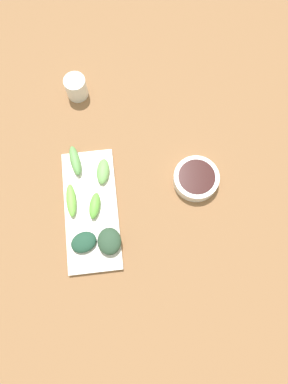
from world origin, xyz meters
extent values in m
cube|color=#8C613F|center=(0.00, 0.00, 0.01)|extent=(2.10, 2.10, 0.02)
cylinder|color=white|center=(-0.15, -0.03, 0.04)|extent=(0.12, 0.12, 0.03)
cylinder|color=black|center=(-0.15, -0.03, 0.04)|extent=(0.09, 0.09, 0.02)
cube|color=silver|center=(0.12, 0.01, 0.03)|extent=(0.13, 0.31, 0.01)
ellipsoid|color=#70A958|center=(0.08, -0.08, 0.04)|extent=(0.04, 0.07, 0.02)
ellipsoid|color=#2C4732|center=(0.08, 0.10, 0.05)|extent=(0.06, 0.07, 0.03)
ellipsoid|color=#73B848|center=(0.17, -0.01, 0.04)|extent=(0.03, 0.09, 0.02)
ellipsoid|color=#65A356|center=(0.15, -0.12, 0.05)|extent=(0.04, 0.08, 0.03)
ellipsoid|color=#204634|center=(0.15, 0.10, 0.04)|extent=(0.08, 0.07, 0.02)
ellipsoid|color=#64B141|center=(0.11, 0.01, 0.04)|extent=(0.04, 0.07, 0.02)
cylinder|color=white|center=(0.14, -0.33, 0.05)|extent=(0.06, 0.06, 0.06)
camera|label=1|loc=(0.02, 0.26, 0.95)|focal=35.53mm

